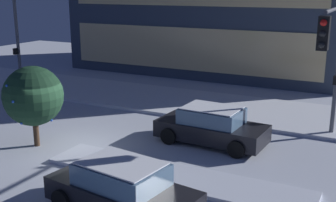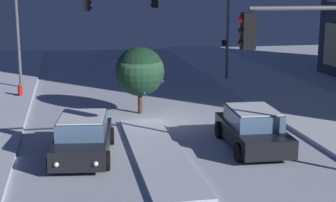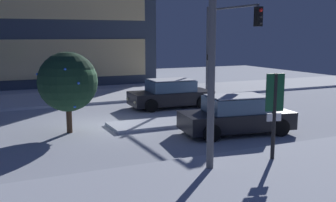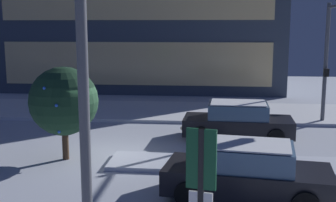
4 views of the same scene
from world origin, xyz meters
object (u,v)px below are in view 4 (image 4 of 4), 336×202
at_px(decorated_tree_median, 64,101).
at_px(car_far, 238,121).
at_px(street_lamp_arched, 98,3).
at_px(parking_info_sign, 201,182).
at_px(car_near, 247,172).

bearing_deg(decorated_tree_median, car_far, 29.42).
relative_size(street_lamp_arched, parking_info_sign, 2.78).
xyz_separation_m(car_near, car_far, (0.13, 6.23, 0.00)).
height_order(car_near, car_far, same).
bearing_deg(car_near, parking_info_sign, -100.02).
xyz_separation_m(car_near, street_lamp_arched, (-3.20, -2.55, 4.21)).
relative_size(car_far, decorated_tree_median, 1.42).
xyz_separation_m(car_far, street_lamp_arched, (-3.33, -8.78, 4.21)).
bearing_deg(street_lamp_arched, parking_info_sign, -112.19).
bearing_deg(parking_info_sign, street_lamp_arched, 77.60).
relative_size(car_far, parking_info_sign, 1.66).
xyz_separation_m(street_lamp_arched, parking_info_sign, (2.07, -1.00, -3.21)).
relative_size(car_near, decorated_tree_median, 1.44).
height_order(car_near, street_lamp_arched, street_lamp_arched).
relative_size(car_near, street_lamp_arched, 0.61).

